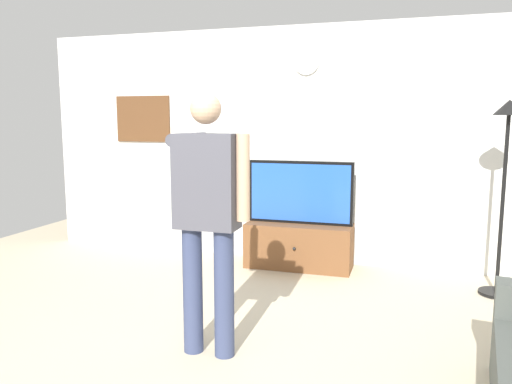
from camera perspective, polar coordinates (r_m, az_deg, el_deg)
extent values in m
plane|color=beige|center=(3.43, -6.81, -20.49)|extent=(8.40, 8.40, 0.00)
cube|color=silver|center=(5.84, 4.79, 5.29)|extent=(6.40, 0.10, 2.70)
cube|color=brown|center=(5.64, 4.90, -6.14)|extent=(1.18, 0.43, 0.50)
sphere|color=black|center=(5.42, 4.38, -6.47)|extent=(0.04, 0.04, 0.04)
cube|color=black|center=(5.57, 5.08, -0.04)|extent=(1.17, 0.06, 0.70)
cube|color=blue|center=(5.54, 5.01, -0.09)|extent=(1.11, 0.01, 0.64)
cylinder|color=white|center=(5.79, 5.78, 14.57)|extent=(0.29, 0.03, 0.29)
cube|color=brown|center=(6.49, -12.73, 8.14)|extent=(0.73, 0.04, 0.57)
cylinder|color=black|center=(5.36, 25.72, -10.34)|extent=(0.32, 0.32, 0.03)
cylinder|color=black|center=(5.17, 26.30, -1.39)|extent=(0.04, 0.04, 1.66)
cone|color=black|center=(5.11, 26.95, 8.62)|extent=(0.28, 0.28, 0.14)
cylinder|color=#384266|center=(3.63, -7.23, -11.03)|extent=(0.14, 0.14, 0.91)
cylinder|color=#384266|center=(3.54, -3.66, -11.47)|extent=(0.14, 0.14, 0.91)
cube|color=#4C4C56|center=(3.40, -5.65, 1.20)|extent=(0.43, 0.22, 0.65)
sphere|color=tan|center=(3.38, -5.77, 9.46)|extent=(0.21, 0.21, 0.21)
cylinder|color=#4C4C56|center=(3.75, -7.68, 6.02)|extent=(0.09, 0.58, 0.09)
cube|color=white|center=(4.04, -5.78, 6.20)|extent=(0.04, 0.12, 0.04)
cylinder|color=tan|center=(3.31, -1.49, 1.63)|extent=(0.09, 0.09, 0.58)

